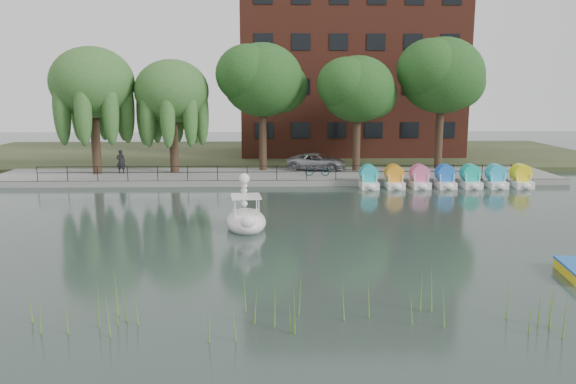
{
  "coord_description": "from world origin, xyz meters",
  "views": [
    {
      "loc": [
        -0.28,
        -24.17,
        6.59
      ],
      "look_at": [
        0.5,
        4.0,
        1.3
      ],
      "focal_mm": 35.0,
      "sensor_mm": 36.0,
      "label": 1
    }
  ],
  "objects_px": {
    "minivan": "(317,160)",
    "swan_boat": "(246,217)",
    "bicycle": "(317,169)",
    "pedestrian": "(121,160)"
  },
  "relations": [
    {
      "from": "swan_boat",
      "to": "bicycle",
      "type": "bearing_deg",
      "value": 65.04
    },
    {
      "from": "minivan",
      "to": "pedestrian",
      "type": "height_order",
      "value": "pedestrian"
    },
    {
      "from": "minivan",
      "to": "swan_boat",
      "type": "distance_m",
      "value": 16.88
    },
    {
      "from": "swan_boat",
      "to": "pedestrian",
      "type": "bearing_deg",
      "value": 116.76
    },
    {
      "from": "minivan",
      "to": "bicycle",
      "type": "distance_m",
      "value": 2.93
    },
    {
      "from": "bicycle",
      "to": "pedestrian",
      "type": "bearing_deg",
      "value": 91.63
    },
    {
      "from": "bicycle",
      "to": "pedestrian",
      "type": "relative_size",
      "value": 0.87
    },
    {
      "from": "pedestrian",
      "to": "minivan",
      "type": "bearing_deg",
      "value": -179.18
    },
    {
      "from": "minivan",
      "to": "swan_boat",
      "type": "height_order",
      "value": "swan_boat"
    },
    {
      "from": "bicycle",
      "to": "swan_boat",
      "type": "height_order",
      "value": "swan_boat"
    }
  ]
}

